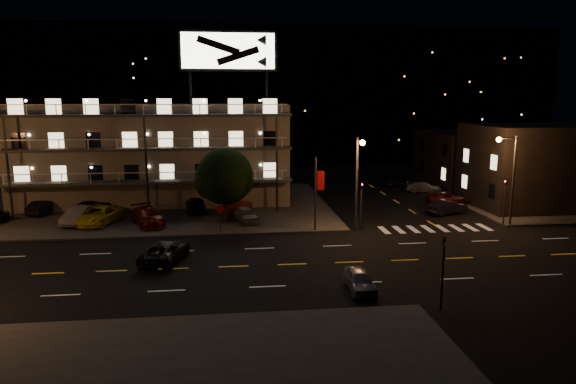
{
  "coord_description": "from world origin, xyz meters",
  "views": [
    {
      "loc": [
        -2.14,
        -33.38,
        11.28
      ],
      "look_at": [
        2.64,
        8.0,
        3.56
      ],
      "focal_mm": 32.0,
      "sensor_mm": 36.0,
      "label": 1
    }
  ],
  "objects": [
    {
      "name": "stop_sign",
      "position": [
        -3.0,
        8.57,
        1.71
      ],
      "size": [
        0.91,
        0.11,
        2.61
      ],
      "color": "#2D2D30",
      "rests_on": "ground"
    },
    {
      "name": "signal_ne",
      "position": [
        22.0,
        8.5,
        2.57
      ],
      "size": [
        0.27,
        0.2,
        4.6
      ],
      "color": "#2D2D30",
      "rests_on": "ground"
    },
    {
      "name": "tree",
      "position": [
        -2.61,
        12.41,
        4.12
      ],
      "size": [
        5.31,
        5.12,
        6.69
      ],
      "color": "black",
      "rests_on": "curb_nw"
    },
    {
      "name": "lot_car_4",
      "position": [
        -0.75,
        12.1,
        0.81
      ],
      "size": [
        2.46,
        4.15,
        1.32
      ],
      "primitive_type": "imported",
      "rotation": [
        0.0,
        0.0,
        0.25
      ],
      "color": "gray",
      "rests_on": "curb_nw"
    },
    {
      "name": "lot_car_1",
      "position": [
        -15.6,
        13.11,
        0.92
      ],
      "size": [
        2.44,
        4.89,
        1.54
      ],
      "primitive_type": "imported",
      "rotation": [
        0.0,
        0.0,
        -0.18
      ],
      "color": "gray",
      "rests_on": "curb_nw"
    },
    {
      "name": "road_car_west",
      "position": [
        -6.73,
        1.74,
        0.71
      ],
      "size": [
        3.53,
        5.52,
        1.42
      ],
      "primitive_type": "imported",
      "rotation": [
        0.0,
        0.0,
        2.89
      ],
      "color": "black",
      "rests_on": "ground"
    },
    {
      "name": "curb_nw",
      "position": [
        -14.0,
        20.0,
        0.07
      ],
      "size": [
        44.0,
        24.0,
        0.15
      ],
      "primitive_type": "cube",
      "color": "#333331",
      "rests_on": "ground"
    },
    {
      "name": "side_car_1",
      "position": [
        21.03,
        18.03,
        0.64
      ],
      "size": [
        4.85,
        2.77,
        1.27
      ],
      "primitive_type": "imported",
      "rotation": [
        0.0,
        0.0,
        1.42
      ],
      "color": "#59120C",
      "rests_on": "ground"
    },
    {
      "name": "motel",
      "position": [
        -9.94,
        23.88,
        5.34
      ],
      "size": [
        28.0,
        13.8,
        18.1
      ],
      "color": "gray",
      "rests_on": "ground"
    },
    {
      "name": "lot_car_8",
      "position": [
        -5.52,
        16.67,
        0.92
      ],
      "size": [
        2.42,
        4.72,
        1.54
      ],
      "primitive_type": "imported",
      "rotation": [
        0.0,
        0.0,
        3.28
      ],
      "color": "black",
      "rests_on": "curb_nw"
    },
    {
      "name": "lot_car_7",
      "position": [
        -14.89,
        16.21,
        0.82
      ],
      "size": [
        2.63,
        4.87,
        1.34
      ],
      "primitive_type": "imported",
      "rotation": [
        0.0,
        0.0,
        3.31
      ],
      "color": "gray",
      "rests_on": "curb_nw"
    },
    {
      "name": "signal_sw",
      "position": [
        9.0,
        -8.5,
        2.57
      ],
      "size": [
        0.2,
        0.27,
        4.6
      ],
      "color": "#2D2D30",
      "rests_on": "ground"
    },
    {
      "name": "lot_car_6",
      "position": [
        -15.35,
        16.03,
        0.89
      ],
      "size": [
        3.21,
        5.65,
        1.49
      ],
      "primitive_type": "imported",
      "rotation": [
        0.0,
        0.0,
        3.0
      ],
      "color": "black",
      "rests_on": "curb_nw"
    },
    {
      "name": "side_bldg_back",
      "position": [
        29.99,
        28.0,
        3.5
      ],
      "size": [
        14.06,
        12.0,
        7.0
      ],
      "color": "black",
      "rests_on": "ground"
    },
    {
      "name": "lot_car_3",
      "position": [
        -9.41,
        11.97,
        0.91
      ],
      "size": [
        3.95,
        5.63,
        1.51
      ],
      "primitive_type": "imported",
      "rotation": [
        0.0,
        0.0,
        0.39
      ],
      "color": "#59120C",
      "rests_on": "curb_nw"
    },
    {
      "name": "road_car_east",
      "position": [
        5.4,
        -5.19,
        0.62
      ],
      "size": [
        1.51,
        3.65,
        1.24
      ],
      "primitive_type": "imported",
      "rotation": [
        0.0,
        0.0,
        -0.01
      ],
      "color": "gray",
      "rests_on": "ground"
    },
    {
      "name": "side_car_2",
      "position": [
        21.08,
        25.08,
        0.61
      ],
      "size": [
        4.56,
        3.0,
        1.23
      ],
      "primitive_type": "imported",
      "rotation": [
        0.0,
        0.0,
        1.24
      ],
      "color": "gray",
      "rests_on": "ground"
    },
    {
      "name": "lot_car_2",
      "position": [
        -13.69,
        12.75,
        0.91
      ],
      "size": [
        4.3,
        6.0,
        1.52
      ],
      "primitive_type": "imported",
      "rotation": [
        0.0,
        0.0,
        -0.36
      ],
      "color": "yellow",
      "rests_on": "curb_nw"
    },
    {
      "name": "side_bldg_front",
      "position": [
        29.99,
        16.0,
        4.25
      ],
      "size": [
        14.06,
        10.0,
        8.5
      ],
      "color": "black",
      "rests_on": "ground"
    },
    {
      "name": "streetlight_ne",
      "position": [
        22.14,
        8.3,
        4.96
      ],
      "size": [
        1.92,
        0.44,
        8.0
      ],
      "color": "#2D2D30",
      "rests_on": "ground"
    },
    {
      "name": "side_car_0",
      "position": [
        18.95,
        13.49,
        0.7
      ],
      "size": [
        4.5,
        2.91,
        1.4
      ],
      "primitive_type": "imported",
      "rotation": [
        0.0,
        0.0,
        1.94
      ],
      "color": "black",
      "rests_on": "ground"
    },
    {
      "name": "lot_car_5",
      "position": [
        -20.14,
        17.5,
        0.82
      ],
      "size": [
        2.1,
        4.23,
        1.33
      ],
      "primitive_type": "imported",
      "rotation": [
        0.0,
        0.0,
        2.96
      ],
      "color": "black",
      "rests_on": "curb_nw"
    },
    {
      "name": "side_car_3",
      "position": [
        18.69,
        29.73,
        0.61
      ],
      "size": [
        3.86,
        2.77,
        1.22
      ],
      "primitive_type": "imported",
      "rotation": [
        0.0,
        0.0,
        1.15
      ],
      "color": "black",
      "rests_on": "ground"
    },
    {
      "name": "banner_north",
      "position": [
        5.09,
        8.4,
        3.43
      ],
      "size": [
        0.83,
        0.16,
        6.4
      ],
      "color": "#2D2D30",
      "rests_on": "ground"
    },
    {
      "name": "curb_ne",
      "position": [
        30.0,
        20.0,
        0.07
      ],
      "size": [
        16.0,
        24.0,
        0.15
      ],
      "primitive_type": "cube",
      "color": "#333331",
      "rests_on": "ground"
    },
    {
      "name": "streetlight_nc",
      "position": [
        8.5,
        7.94,
        4.96
      ],
      "size": [
        0.44,
        1.92,
        8.0
      ],
      "color": "#2D2D30",
      "rests_on": "ground"
    },
    {
      "name": "signal_nw",
      "position": [
        9.0,
        8.5,
        2.57
      ],
      "size": [
        0.2,
        0.27,
        4.6
      ],
      "color": "#2D2D30",
      "rests_on": "ground"
    },
    {
      "name": "lot_car_9",
      "position": [
        -1.31,
        15.31,
        0.85
      ],
      "size": [
        2.83,
        4.48,
        1.4
      ],
      "primitive_type": "imported",
      "rotation": [
        0.0,
        0.0,
        2.79
      ],
      "color": "#59120C",
      "rests_on": "curb_nw"
    },
    {
      "name": "hill_backdrop",
      "position": [
        -5.94,
        68.78,
        11.55
      ],
      "size": [
        120.0,
        25.0,
        24.0
      ],
      "color": "black",
      "rests_on": "ground"
    },
    {
      "name": "ground",
      "position": [
        0.0,
        0.0,
        0.0
      ],
      "size": [
        140.0,
        140.0,
        0.0
      ],
      "primitive_type": "plane",
      "color": "black",
      "rests_on": "ground"
    }
  ]
}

